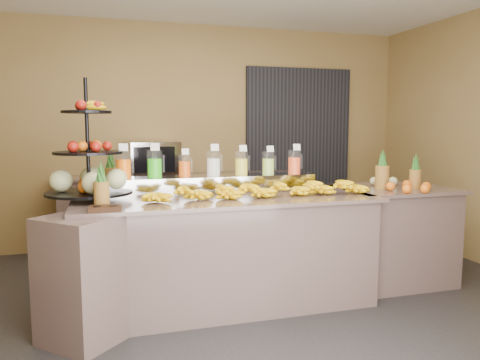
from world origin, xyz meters
name	(u,v)px	position (x,y,z in m)	size (l,w,h in m)	color
ground	(236,316)	(0.00, 0.00, 0.00)	(6.00, 6.00, 0.00)	black
room_envelope	(232,88)	(0.19, 0.79, 1.88)	(6.04, 5.02, 2.82)	olive
buffet_counter	(215,252)	(-0.12, 0.26, 0.47)	(2.75, 1.25, 0.93)	gray
right_counter	(392,234)	(1.70, 0.40, 0.47)	(1.08, 0.88, 0.93)	gray
back_ledge	(186,211)	(0.00, 2.25, 0.47)	(3.10, 0.55, 0.93)	gray
pitcher_tray	(214,184)	(-0.04, 0.58, 1.01)	(1.85, 0.30, 0.15)	gray
juice_pitcher_orange_a	(124,166)	(-0.82, 0.58, 1.18)	(0.13, 0.13, 0.31)	silver
juice_pitcher_green	(155,165)	(-0.56, 0.58, 1.18)	(0.13, 0.13, 0.31)	silver
juice_pitcher_orange_b	(185,167)	(-0.30, 0.58, 1.17)	(0.11, 0.11, 0.26)	silver
juice_pitcher_milk	(213,165)	(-0.04, 0.58, 1.18)	(0.12, 0.13, 0.30)	silver
juice_pitcher_lemon	(241,164)	(0.22, 0.58, 1.18)	(0.12, 0.12, 0.28)	silver
juice_pitcher_lime	(268,164)	(0.48, 0.58, 1.17)	(0.11, 0.12, 0.27)	silver
juice_pitcher_orange_c	(294,163)	(0.74, 0.58, 1.18)	(0.12, 0.12, 0.29)	silver
banana_heap	(261,188)	(0.28, 0.22, 1.00)	(1.95, 0.18, 0.16)	#E9AF0B
fruit_stand	(95,169)	(-1.06, 0.48, 1.17)	(0.70, 0.70, 0.97)	black
condiment_caddy	(105,209)	(-0.99, -0.11, 0.95)	(0.22, 0.17, 0.03)	#321A0E
pineapple_left_a	(101,190)	(-1.01, 0.05, 1.05)	(0.11, 0.11, 0.35)	brown
pineapple_left_b	(111,177)	(-0.93, 0.78, 1.07)	(0.12, 0.12, 0.39)	brown
right_fruit_pile	(403,182)	(1.68, 0.23, 1.00)	(0.41, 0.40, 0.22)	brown
oven_warmer	(153,158)	(-0.41, 2.25, 1.13)	(0.60, 0.42, 0.40)	gray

